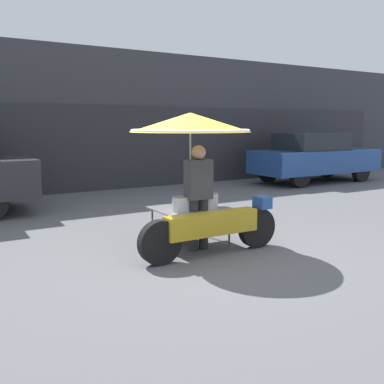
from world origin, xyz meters
TOP-DOWN VIEW (x-y plane):
  - ground_plane at (0.00, 0.00)m, footprint 36.00×36.00m
  - shopfront_building at (0.00, 7.66)m, footprint 28.00×2.06m
  - vendor_motorcycle_cart at (0.07, 0.38)m, footprint 2.25×1.81m
  - vendor_person at (0.04, 0.21)m, footprint 0.38×0.22m
  - parked_car at (7.32, 4.85)m, footprint 4.42×1.67m
  - potted_plant at (9.04, 5.92)m, footprint 0.77×0.77m

SIDE VIEW (x-z plane):
  - ground_plane at x=0.00m, z-range 0.00..0.00m
  - potted_plant at x=9.04m, z-range 0.07..1.06m
  - parked_car at x=7.32m, z-range 0.03..1.61m
  - vendor_person at x=0.04m, z-range 0.09..1.65m
  - vendor_motorcycle_cart at x=0.07m, z-range 0.51..2.54m
  - shopfront_building at x=0.00m, z-range -0.01..3.97m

